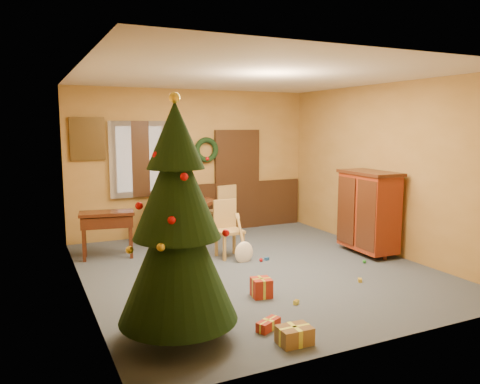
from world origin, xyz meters
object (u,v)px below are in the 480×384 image
writing_desk (107,223)px  sideboard (369,210)px  dining_table (182,213)px  christmas_tree (177,226)px  chair_near (227,226)px

writing_desk → sideboard: bearing=-21.8°
dining_table → christmas_tree: (-1.31, -3.83, 0.62)m
chair_near → sideboard: (2.25, -0.87, 0.25)m
dining_table → chair_near: 1.26m
chair_near → writing_desk: (-1.84, 0.76, 0.08)m
dining_table → chair_near: chair_near is taller
christmas_tree → writing_desk: christmas_tree is taller
dining_table → christmas_tree: 4.09m
chair_near → sideboard: bearing=-21.3°
christmas_tree → dining_table: bearing=71.2°
chair_near → sideboard: size_ratio=0.67×
dining_table → writing_desk: bearing=-163.5°
christmas_tree → sideboard: size_ratio=1.76×
sideboard → dining_table: bearing=142.0°
chair_near → writing_desk: size_ratio=1.02×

